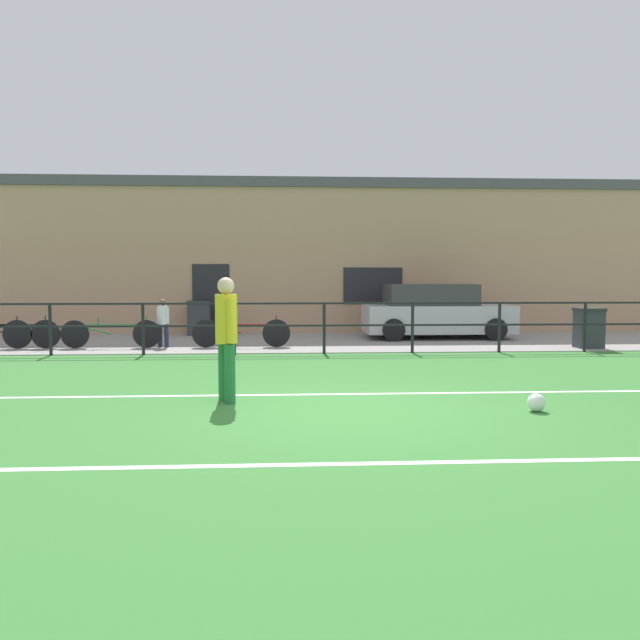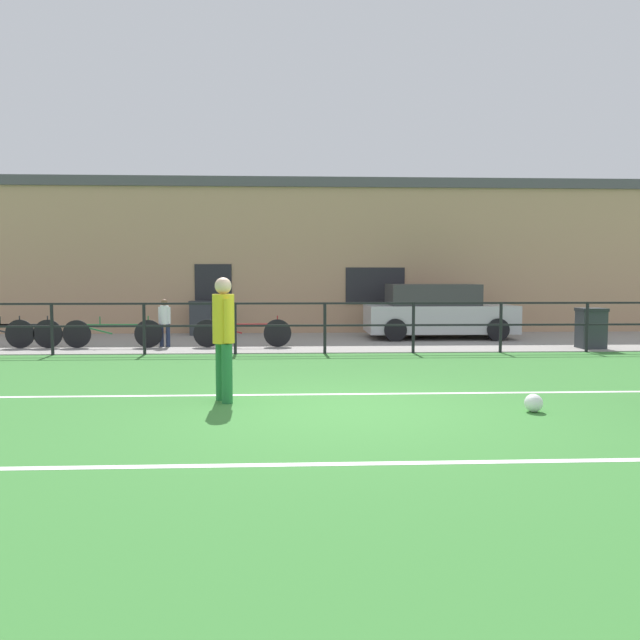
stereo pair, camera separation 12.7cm
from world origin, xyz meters
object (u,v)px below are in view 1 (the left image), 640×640
Objects in this scene: spectator_child at (163,320)px; parked_car_red at (435,312)px; player_striker at (226,331)px; bicycle_parked_2 at (241,333)px; bicycle_parked_1 at (111,333)px; trash_bin_1 at (589,328)px; soccer_ball_match at (536,403)px; trash_bin_0 at (199,318)px; bicycle_parked_3 at (10,334)px.

spectator_child is 7.38m from parked_car_red.
player_striker is 6.57m from bicycle_parked_2.
trash_bin_1 reaches higher than bicycle_parked_1.
player_striker reaches higher than bicycle_parked_2.
soccer_ball_match is 8.53m from bicycle_parked_2.
spectator_child is 3.10m from trash_bin_0.
trash_bin_1 reaches higher than soccer_ball_match.
player_striker reaches higher than bicycle_parked_1.
bicycle_parked_2 is at bearing -169.56° from spectator_child.
spectator_child is 10.25m from trash_bin_1.
player_striker is at bearing -87.75° from bicycle_parked_2.
soccer_ball_match is at bearing -120.96° from trash_bin_1.
player_striker is at bearing -62.82° from bicycle_parked_1.
player_striker is 7.37m from bicycle_parked_1.
trash_bin_1 is at bearing -168.55° from spectator_child.
bicycle_parked_1 is at bearing 176.94° from trash_bin_1.
trash_bin_0 is (-1.70, 9.78, -0.45)m from player_striker.
trash_bin_1 is at bearing -3.06° from bicycle_parked_1.
trash_bin_0 is (0.45, 3.06, -0.16)m from spectator_child.
bicycle_parked_2 is 8.35m from trash_bin_1.
player_striker is 4.18m from soccer_ball_match.
bicycle_parked_1 is 1.00× the size of bicycle_parked_2.
parked_car_red is at bearing 10.86° from bicycle_parked_3.
parked_car_red is at bearing -10.12° from trash_bin_0.
trash_bin_1 is (10.22, -0.79, -0.17)m from spectator_child.
spectator_child is at bearing 174.57° from bicycle_parked_2.
bicycle_parked_2 is (-5.24, -2.05, -0.36)m from parked_car_red.
player_striker reaches higher than trash_bin_1.
player_striker is at bearing -48.90° from bicycle_parked_3.
bicycle_parked_2 is 5.44m from bicycle_parked_3.
bicycle_parked_1 is at bearing -166.19° from parked_car_red.
trash_bin_0 reaches higher than soccer_ball_match.
bicycle_parked_3 is at bearing 177.46° from trash_bin_1.
bicycle_parked_2 is at bearing 119.95° from soccer_ball_match.
parked_car_red reaches higher than trash_bin_1.
soccer_ball_match is at bearing -95.96° from parked_car_red.
bicycle_parked_1 is (-7.36, 7.39, 0.25)m from soccer_ball_match.
player_striker is 0.42× the size of parked_car_red.
trash_bin_0 is at bearing 62.95° from bicycle_parked_1.
player_striker reaches higher than spectator_child.
soccer_ball_match is 0.10× the size of bicycle_parked_2.
soccer_ball_match is 9.77m from spectator_child.
parked_car_red is 4.20× the size of trash_bin_1.
bicycle_parked_1 is 2.46× the size of trash_bin_1.
soccer_ball_match is at bearing -60.05° from bicycle_parked_2.
bicycle_parked_2 is at bearing 175.80° from trash_bin_1.
bicycle_parked_3 is (-5.44, 0.00, 0.00)m from bicycle_parked_2.
bicycle_parked_2 is at bearing -66.03° from trash_bin_0.
spectator_child reaches higher than trash_bin_0.
player_striker is 1.72× the size of trash_bin_0.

